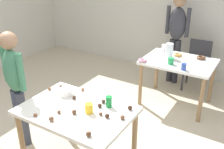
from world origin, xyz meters
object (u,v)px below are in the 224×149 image
at_px(dining_table_near, 77,117).
at_px(person_girl_near, 15,81).
at_px(dining_table_far, 178,67).
at_px(soda_can, 109,102).
at_px(pitcher_far, 169,51).
at_px(chair_far_table, 198,62).
at_px(mixing_bowl, 66,92).
at_px(person_adult_far, 177,31).

bearing_deg(dining_table_near, person_girl_near, -176.52).
xyz_separation_m(dining_table_far, soda_can, (-0.20, -1.70, 0.17)).
bearing_deg(dining_table_near, pitcher_far, 81.62).
bearing_deg(soda_can, dining_table_far, 83.18).
bearing_deg(chair_far_table, soda_can, -97.53).
bearing_deg(person_girl_near, dining_table_near, 3.48).
height_order(dining_table_far, chair_far_table, chair_far_table).
bearing_deg(mixing_bowl, dining_table_near, -31.31).
distance_m(dining_table_far, person_adult_far, 0.89).
relative_size(dining_table_near, person_adult_far, 0.71).
relative_size(dining_table_far, chair_far_table, 1.23).
bearing_deg(pitcher_far, person_girl_near, -119.80).
distance_m(person_girl_near, soda_can, 1.16).
distance_m(chair_far_table, soda_can, 2.50).
xyz_separation_m(soda_can, pitcher_far, (0.02, 1.74, 0.06)).
bearing_deg(soda_can, person_girl_near, -166.50).
bearing_deg(chair_far_table, pitcher_far, -112.92).
xyz_separation_m(dining_table_near, mixing_bowl, (-0.30, 0.18, 0.14)).
relative_size(person_adult_far, mixing_bowl, 9.81).
xyz_separation_m(dining_table_near, chair_far_table, (0.59, 2.67, -0.15)).
bearing_deg(mixing_bowl, person_girl_near, -157.69).
xyz_separation_m(dining_table_near, dining_table_far, (0.47, 1.92, -0.01)).
xyz_separation_m(dining_table_far, chair_far_table, (0.12, 0.75, -0.15)).
relative_size(soda_can, pitcher_far, 0.52).
height_order(chair_far_table, soda_can, soda_can).
distance_m(dining_table_near, dining_table_far, 1.98).
relative_size(dining_table_far, soda_can, 8.75).
relative_size(dining_table_near, pitcher_far, 5.01).
distance_m(person_adult_far, pitcher_far, 0.74).
height_order(dining_table_near, pitcher_far, pitcher_far).
bearing_deg(soda_can, dining_table_near, -140.51).
relative_size(chair_far_table, soda_can, 7.13).
height_order(dining_table_far, mixing_bowl, mixing_bowl).
bearing_deg(dining_table_far, person_girl_near, -124.01).
xyz_separation_m(dining_table_far, person_girl_near, (-1.33, -1.98, 0.24)).
bearing_deg(pitcher_far, chair_far_table, 67.08).
bearing_deg(dining_table_near, chair_far_table, 77.55).
xyz_separation_m(dining_table_far, pitcher_far, (-0.18, 0.04, 0.22)).
bearing_deg(dining_table_far, soda_can, -96.82).
relative_size(dining_table_far, mixing_bowl, 6.36).
height_order(person_girl_near, mixing_bowl, person_girl_near).
bearing_deg(person_adult_far, soda_can, -87.33).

